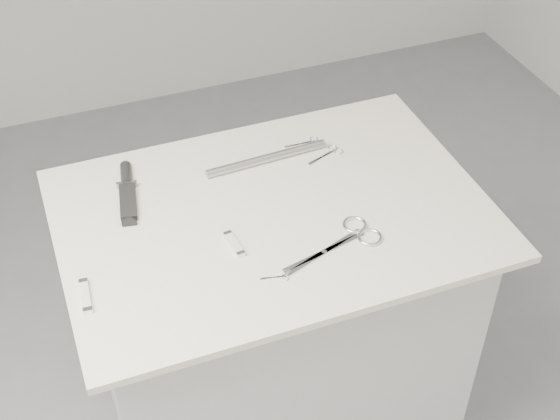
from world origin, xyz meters
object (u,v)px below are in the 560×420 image
object	(u,v)px
plinth	(274,340)
sheathed_knife	(127,189)
tiny_scissors	(279,277)
pocket_knife_a	(86,296)
large_shears	(349,238)
metal_rail	(266,158)
pocket_knife_b	(234,244)
embroidery_scissors_b	(308,142)
embroidery_scissors_a	(329,153)

from	to	relation	value
plinth	sheathed_knife	world-z (taller)	sheathed_knife
tiny_scissors	pocket_knife_a	xyz separation A→B (m)	(-0.40, 0.09, 0.00)
large_shears	sheathed_knife	xyz separation A→B (m)	(-0.43, 0.34, 0.00)
pocket_knife_a	metal_rail	world-z (taller)	metal_rail
tiny_scissors	pocket_knife_b	world-z (taller)	pocket_knife_b
embroidery_scissors_b	large_shears	bearing A→B (deg)	-97.05
large_shears	pocket_knife_a	size ratio (longest dim) A/B	2.63
embroidery_scissors_b	pocket_knife_a	distance (m)	0.72
pocket_knife_a	pocket_knife_b	bearing A→B (deg)	-79.30
tiny_scissors	pocket_knife_b	size ratio (longest dim) A/B	0.74
embroidery_scissors_b	pocket_knife_a	world-z (taller)	pocket_knife_a
embroidery_scissors_a	pocket_knife_a	bearing A→B (deg)	-178.03
sheathed_knife	metal_rail	xyz separation A→B (m)	(0.35, -0.01, 0.00)
embroidery_scissors_a	tiny_scissors	size ratio (longest dim) A/B	1.72
tiny_scissors	sheathed_knife	distance (m)	0.46
large_shears	embroidery_scissors_b	distance (m)	0.38
large_shears	metal_rail	bearing A→B (deg)	86.42
large_shears	metal_rail	size ratio (longest dim) A/B	0.79
pocket_knife_b	pocket_knife_a	bearing A→B (deg)	91.00
sheathed_knife	pocket_knife_b	world-z (taller)	sheathed_knife
tiny_scissors	embroidery_scissors_a	bearing A→B (deg)	64.92
pocket_knife_a	pocket_knife_b	xyz separation A→B (m)	(0.34, 0.04, -0.00)
metal_rail	plinth	bearing A→B (deg)	-105.08
large_shears	embroidery_scissors_b	world-z (taller)	large_shears
tiny_scissors	pocket_knife_a	bearing A→B (deg)	179.61
embroidery_scissors_a	pocket_knife_a	xyz separation A→B (m)	(-0.67, -0.28, 0.00)
tiny_scissors	metal_rail	world-z (taller)	metal_rail
plinth	embroidery_scissors_a	xyz separation A→B (m)	(0.21, 0.16, 0.47)
large_shears	pocket_knife_a	xyz separation A→B (m)	(-0.58, 0.03, 0.00)
tiny_scissors	pocket_knife_a	size ratio (longest dim) A/B	0.65
plinth	sheathed_knife	distance (m)	0.60
embroidery_scissors_b	pocket_knife_a	size ratio (longest dim) A/B	0.98
pocket_knife_a	pocket_knife_b	size ratio (longest dim) A/B	1.15
embroidery_scissors_b	sheathed_knife	size ratio (longest dim) A/B	0.45
embroidery_scissors_a	metal_rail	size ratio (longest dim) A/B	0.33
embroidery_scissors_b	pocket_knife_a	bearing A→B (deg)	-150.92
large_shears	pocket_knife_b	bearing A→B (deg)	147.68
pocket_knife_b	metal_rail	size ratio (longest dim) A/B	0.26
sheathed_knife	pocket_knife_b	xyz separation A→B (m)	(0.18, -0.27, -0.00)
embroidery_scissors_a	pocket_knife_b	bearing A→B (deg)	-165.03
sheathed_knife	large_shears	bearing A→B (deg)	-118.50
embroidery_scissors_a	tiny_scissors	xyz separation A→B (m)	(-0.28, -0.36, -0.00)
embroidery_scissors_a	metal_rail	world-z (taller)	metal_rail
large_shears	embroidery_scissors_b	size ratio (longest dim) A/B	2.67
tiny_scissors	sheathed_knife	world-z (taller)	sheathed_knife
embroidery_scissors_b	tiny_scissors	distance (m)	0.49
plinth	metal_rail	world-z (taller)	metal_rail
embroidery_scissors_a	metal_rail	xyz separation A→B (m)	(-0.16, 0.02, 0.01)
embroidery_scissors_a	embroidery_scissors_b	world-z (taller)	same
pocket_knife_a	metal_rail	distance (m)	0.59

